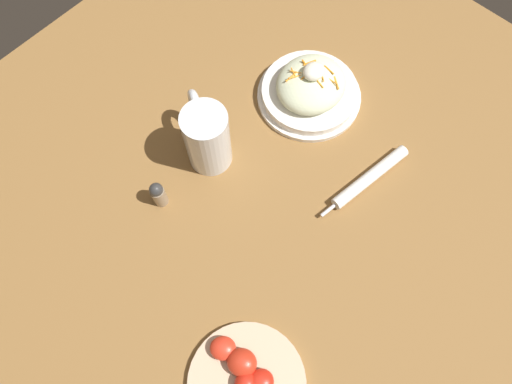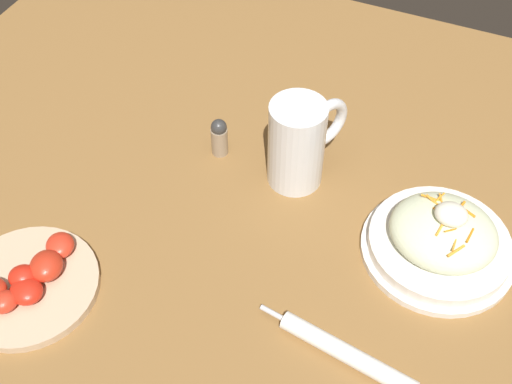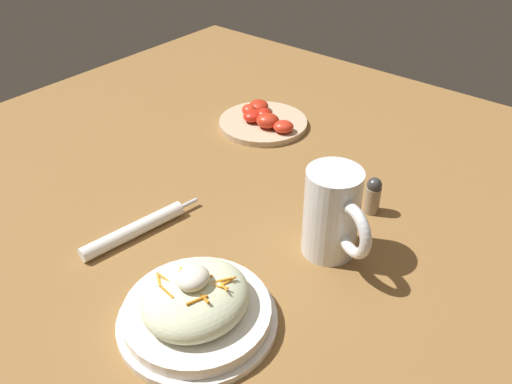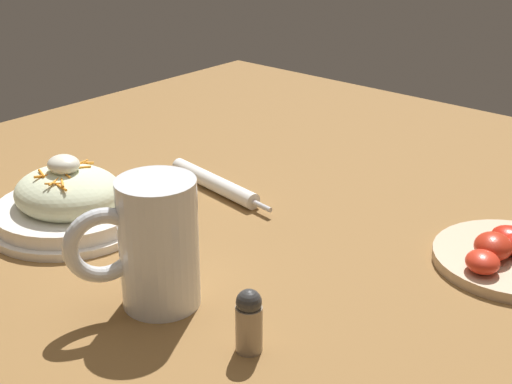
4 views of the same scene
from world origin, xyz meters
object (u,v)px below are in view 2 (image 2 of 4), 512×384
object	(u,v)px
beer_mug	(299,147)
napkin_roll	(346,353)
tomato_plate	(27,283)
salad_plate	(441,239)
salt_shaker	(219,137)

from	to	relation	value
beer_mug	napkin_roll	size ratio (longest dim) A/B	0.66
tomato_plate	salad_plate	bearing A→B (deg)	-150.25
salad_plate	tomato_plate	distance (m)	0.58
beer_mug	tomato_plate	distance (m)	0.44
tomato_plate	beer_mug	bearing A→B (deg)	-127.31
napkin_roll	tomato_plate	distance (m)	0.44
salad_plate	beer_mug	xyz separation A→B (m)	(0.24, -0.06, 0.03)
salad_plate	salt_shaker	size ratio (longest dim) A/B	3.18
beer_mug	salt_shaker	distance (m)	0.14
salad_plate	beer_mug	world-z (taller)	beer_mug
salt_shaker	napkin_roll	bearing A→B (deg)	138.76
napkin_roll	beer_mug	bearing A→B (deg)	-57.53
beer_mug	napkin_roll	world-z (taller)	beer_mug
napkin_roll	salt_shaker	distance (m)	0.41
beer_mug	salt_shaker	xyz separation A→B (m)	(0.14, 0.00, -0.03)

